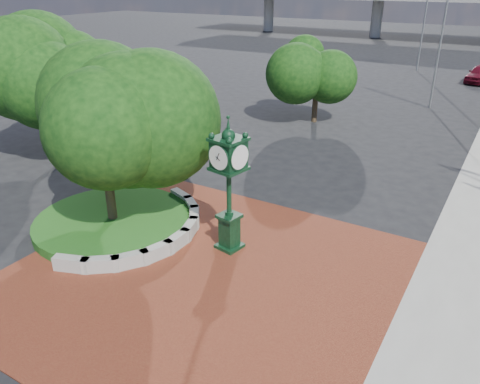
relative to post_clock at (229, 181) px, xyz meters
The scene contains 10 objects.
ground 2.87m from the post_clock, 80.61° to the right, with size 200.00×200.00×0.00m, color black.
plaza 3.32m from the post_clock, 85.35° to the right, with size 12.00×12.00×0.04m, color maroon.
planter_wall 3.65m from the post_clock, 159.20° to the right, with size 2.96×6.77×0.54m.
grass_bed 5.53m from the post_clock, 168.69° to the right, with size 6.10×6.10×0.40m, color #1A4C15.
tree_planter 5.04m from the post_clock, 168.69° to the right, with size 5.20×5.20×6.33m.
tree_northwest 13.53m from the post_clock, 162.57° to the left, with size 5.60×5.60×6.93m.
tree_street 17.47m from the post_clock, 102.71° to the left, with size 4.40×4.40×5.45m.
post_clock is the anchor object (origin of this frame).
street_lamp_near 25.26m from the post_clock, 84.44° to the left, with size 1.90×0.50×8.49m.
street_lamp_far 40.87m from the post_clock, 92.52° to the left, with size 2.13×0.29×9.50m.
Camera 1 is at (7.74, -11.44, 9.01)m, focal length 35.00 mm.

